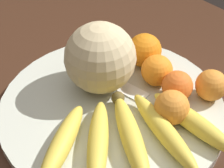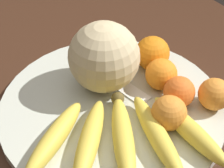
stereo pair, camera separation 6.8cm
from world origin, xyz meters
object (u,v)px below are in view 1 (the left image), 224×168
Objects in this scene: orange_back_left at (157,70)px; produce_tag at (128,90)px; fruit_bowl at (112,107)px; orange_front_left at (144,50)px; orange_back_right at (172,107)px; banana_bunch at (130,134)px; orange_mid_center at (211,85)px; orange_front_right at (178,86)px; melon at (100,58)px.

produce_tag is (0.02, 0.06, -0.03)m from orange_back_left.
orange_front_left is (0.05, -0.13, 0.04)m from fruit_bowl.
orange_front_left is 1.14× the size of orange_back_right.
banana_bunch is 0.19m from orange_mid_center.
orange_mid_center is (-0.11, -0.15, 0.04)m from fruit_bowl.
orange_front_left is (0.14, -0.17, 0.02)m from banana_bunch.
orange_back_left is (0.06, -0.00, 0.00)m from orange_front_right.
orange_front_left is 1.19× the size of orange_mid_center.
orange_back_right is (-0.15, 0.08, -0.00)m from orange_front_left.
orange_back_right is 0.73× the size of produce_tag.
melon reaches higher than orange_back_right.
banana_bunch reaches higher than fruit_bowl.
orange_back_right is (-0.01, -0.09, 0.01)m from banana_bunch.
orange_back_left is at bearing 157.70° from orange_front_left.
fruit_bowl is at bearing 161.64° from melon.
orange_mid_center is (-0.16, -0.02, -0.01)m from orange_front_left.
fruit_bowl is 0.12m from orange_back_right.
orange_front_left is at bearing 157.87° from banana_bunch.
orange_mid_center is at bearing -154.64° from orange_back_left.
orange_front_left is 0.83× the size of produce_tag.
banana_bunch reaches higher than produce_tag.
melon is 1.59× the size of produce_tag.
orange_mid_center is 0.96× the size of orange_back_right.
orange_front_right is (0.02, -0.14, 0.01)m from banana_bunch.
banana_bunch is (-0.15, 0.06, -0.05)m from melon.
melon is 0.16m from banana_bunch.
produce_tag is at bearing -81.61° from fruit_bowl.
orange_front_right reaches higher than banana_bunch.
orange_mid_center is at bearing -147.95° from produce_tag.
orange_front_left is 1.14× the size of orange_back_left.
orange_front_left is 0.12m from orange_front_right.
melon is 0.16m from orange_front_right.
orange_back_left is at bearing 25.36° from orange_mid_center.
produce_tag is (-0.05, -0.03, -0.07)m from melon.
melon is 2.19× the size of orange_back_right.
orange_back_left is (-0.07, -0.09, -0.04)m from melon.
orange_front_right is 0.94× the size of orange_back_left.
orange_front_right is (-0.12, 0.03, -0.01)m from orange_front_left.
orange_mid_center is 0.11m from orange_back_left.
orange_mid_center is at bearing -172.10° from orange_front_left.
banana_bunch is at bearing 158.88° from melon.
orange_mid_center is (-0.02, -0.19, 0.01)m from banana_bunch.
fruit_bowl is 0.12m from orange_back_left.
melon is at bearing 12.12° from orange_back_right.
fruit_bowl is 0.05m from produce_tag.
orange_front_right is at bearing 127.12° from banana_bunch.
orange_back_left is at bearing -126.76° from melon.
banana_bunch is 0.17m from orange_back_left.
produce_tag is (0.11, 0.00, -0.03)m from orange_back_right.
melon is 2.32× the size of orange_front_right.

